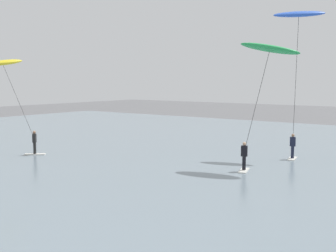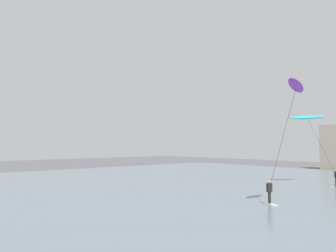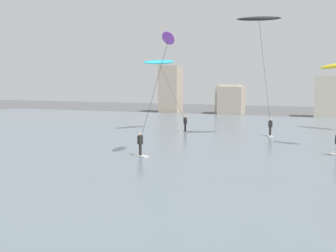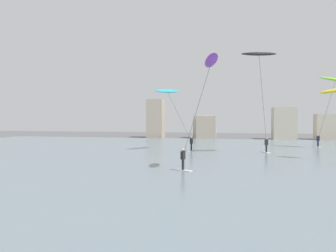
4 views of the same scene
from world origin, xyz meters
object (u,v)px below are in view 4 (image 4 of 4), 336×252
kitesurfer_lime (334,84)px  kitesurfer_purple (207,75)px  kitesurfer_cyan (169,95)px  kitesurfer_black (260,60)px

kitesurfer_lime → kitesurfer_purple: (-14.51, -19.22, -1.10)m
kitesurfer_purple → kitesurfer_lime: bearing=52.9°
kitesurfer_cyan → kitesurfer_black: bearing=-11.3°
kitesurfer_black → kitesurfer_purple: (-4.76, -11.33, -2.94)m
kitesurfer_black → kitesurfer_lime: bearing=38.9°
kitesurfer_black → kitesurfer_cyan: kitesurfer_black is taller
kitesurfer_black → kitesurfer_purple: bearing=-112.8°
kitesurfer_black → kitesurfer_cyan: size_ratio=1.46×
kitesurfer_cyan → kitesurfer_purple: kitesurfer_purple is taller
kitesurfer_black → kitesurfer_purple: 12.63m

